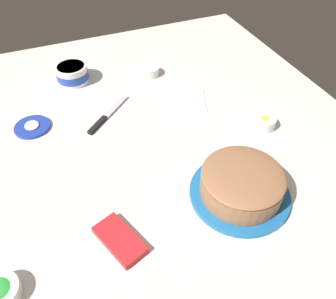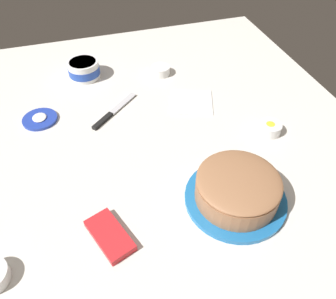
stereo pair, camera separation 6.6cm
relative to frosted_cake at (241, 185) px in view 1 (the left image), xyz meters
The scene contains 10 objects.
ground_plane 0.38m from the frosted_cake, 148.38° to the right, with size 1.54×1.54×0.00m, color silver.
frosted_cake is the anchor object (origin of this frame).
frosting_tub 0.81m from the frosted_cake, 156.89° to the right, with size 0.13×0.13×0.07m.
frosting_tub_lid 0.72m from the frosted_cake, 135.54° to the right, with size 0.12×0.12×0.02m.
spreading_knife 0.54m from the frosted_cake, 151.03° to the right, with size 0.17×0.19×0.01m.
sprinkle_bowl_yellow 0.32m from the frosted_cake, 134.39° to the left, with size 0.08×0.08×0.04m.
sprinkle_bowl_pink 0.68m from the frosted_cake, behind, with size 0.08×0.08×0.03m.
sprinkle_bowl_green 0.63m from the frosted_cake, 85.99° to the right, with size 0.09×0.09×0.04m.
candy_box_lower 0.35m from the frosted_cake, 87.51° to the right, with size 0.14×0.07×0.02m, color red.
paper_napkin 0.46m from the frosted_cake, behind, with size 0.15×0.15×0.01m, color white.
Camera 1 is at (0.79, -0.21, 0.76)m, focal length 35.87 mm.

